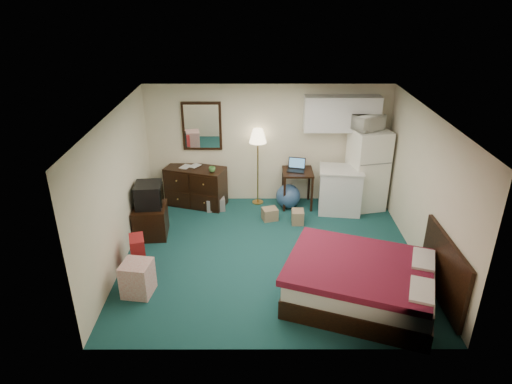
{
  "coord_description": "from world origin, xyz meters",
  "views": [
    {
      "loc": [
        -0.26,
        -6.74,
        4.35
      ],
      "look_at": [
        -0.25,
        0.09,
        1.16
      ],
      "focal_mm": 32.0,
      "sensor_mm": 36.0,
      "label": 1
    }
  ],
  "objects_px": {
    "bed": "(361,283)",
    "suitcase": "(138,253)",
    "kitchen_counter": "(340,191)",
    "tv_stand": "(151,221)",
    "desk": "(297,188)",
    "floor_lamp": "(258,167)",
    "dresser": "(196,186)",
    "fridge": "(367,169)"
  },
  "relations": [
    {
      "from": "fridge",
      "to": "bed",
      "type": "relative_size",
      "value": 0.82
    },
    {
      "from": "kitchen_counter",
      "to": "fridge",
      "type": "bearing_deg",
      "value": 27.94
    },
    {
      "from": "dresser",
      "to": "floor_lamp",
      "type": "relative_size",
      "value": 0.74
    },
    {
      "from": "kitchen_counter",
      "to": "bed",
      "type": "xyz_separation_m",
      "value": [
        -0.18,
        -2.94,
        -0.13
      ]
    },
    {
      "from": "floor_lamp",
      "to": "bed",
      "type": "relative_size",
      "value": 0.8
    },
    {
      "from": "dresser",
      "to": "bed",
      "type": "relative_size",
      "value": 0.6
    },
    {
      "from": "floor_lamp",
      "to": "tv_stand",
      "type": "bearing_deg",
      "value": -145.68
    },
    {
      "from": "dresser",
      "to": "fridge",
      "type": "bearing_deg",
      "value": 15.71
    },
    {
      "from": "kitchen_counter",
      "to": "bed",
      "type": "bearing_deg",
      "value": -86.36
    },
    {
      "from": "suitcase",
      "to": "tv_stand",
      "type": "bearing_deg",
      "value": 74.77
    },
    {
      "from": "dresser",
      "to": "kitchen_counter",
      "type": "bearing_deg",
      "value": 11.33
    },
    {
      "from": "floor_lamp",
      "to": "kitchen_counter",
      "type": "xyz_separation_m",
      "value": [
        1.67,
        -0.38,
        -0.37
      ]
    },
    {
      "from": "floor_lamp",
      "to": "kitchen_counter",
      "type": "relative_size",
      "value": 1.81
    },
    {
      "from": "floor_lamp",
      "to": "desk",
      "type": "distance_m",
      "value": 0.93
    },
    {
      "from": "bed",
      "to": "suitcase",
      "type": "height_order",
      "value": "bed"
    },
    {
      "from": "kitchen_counter",
      "to": "fridge",
      "type": "distance_m",
      "value": 0.71
    },
    {
      "from": "desk",
      "to": "bed",
      "type": "height_order",
      "value": "desk"
    },
    {
      "from": "dresser",
      "to": "fridge",
      "type": "xyz_separation_m",
      "value": [
        3.53,
        -0.1,
        0.42
      ]
    },
    {
      "from": "floor_lamp",
      "to": "desk",
      "type": "bearing_deg",
      "value": -8.3
    },
    {
      "from": "suitcase",
      "to": "dresser",
      "type": "bearing_deg",
      "value": 57.92
    },
    {
      "from": "desk",
      "to": "bed",
      "type": "bearing_deg",
      "value": -78.13
    },
    {
      "from": "dresser",
      "to": "bed",
      "type": "xyz_separation_m",
      "value": [
        2.79,
        -3.25,
        -0.09
      ]
    },
    {
      "from": "floor_lamp",
      "to": "bed",
      "type": "bearing_deg",
      "value": -65.83
    },
    {
      "from": "bed",
      "to": "kitchen_counter",
      "type": "bearing_deg",
      "value": 106.36
    },
    {
      "from": "dresser",
      "to": "fridge",
      "type": "relative_size",
      "value": 0.73
    },
    {
      "from": "suitcase",
      "to": "desk",
      "type": "bearing_deg",
      "value": 23.57
    },
    {
      "from": "floor_lamp",
      "to": "suitcase",
      "type": "height_order",
      "value": "floor_lamp"
    },
    {
      "from": "dresser",
      "to": "kitchen_counter",
      "type": "height_order",
      "value": "kitchen_counter"
    },
    {
      "from": "fridge",
      "to": "suitcase",
      "type": "height_order",
      "value": "fridge"
    },
    {
      "from": "dresser",
      "to": "floor_lamp",
      "type": "height_order",
      "value": "floor_lamp"
    },
    {
      "from": "kitchen_counter",
      "to": "bed",
      "type": "relative_size",
      "value": 0.45
    },
    {
      "from": "dresser",
      "to": "desk",
      "type": "xyz_separation_m",
      "value": [
        2.12,
        -0.05,
        -0.02
      ]
    },
    {
      "from": "bed",
      "to": "tv_stand",
      "type": "height_order",
      "value": "bed"
    },
    {
      "from": "kitchen_counter",
      "to": "tv_stand",
      "type": "xyz_separation_m",
      "value": [
        -3.67,
        -0.98,
        -0.16
      ]
    },
    {
      "from": "dresser",
      "to": "suitcase",
      "type": "relative_size",
      "value": 2.06
    },
    {
      "from": "tv_stand",
      "to": "suitcase",
      "type": "xyz_separation_m",
      "value": [
        0.02,
        -1.1,
        0.0
      ]
    },
    {
      "from": "floor_lamp",
      "to": "desk",
      "type": "height_order",
      "value": "floor_lamp"
    },
    {
      "from": "floor_lamp",
      "to": "bed",
      "type": "xyz_separation_m",
      "value": [
        1.49,
        -3.32,
        -0.49
      ]
    },
    {
      "from": "tv_stand",
      "to": "fridge",
      "type": "bearing_deg",
      "value": 10.83
    },
    {
      "from": "fridge",
      "to": "suitcase",
      "type": "distance_m",
      "value": 4.82
    },
    {
      "from": "desk",
      "to": "tv_stand",
      "type": "relative_size",
      "value": 1.22
    },
    {
      "from": "kitchen_counter",
      "to": "tv_stand",
      "type": "bearing_deg",
      "value": -157.88
    }
  ]
}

